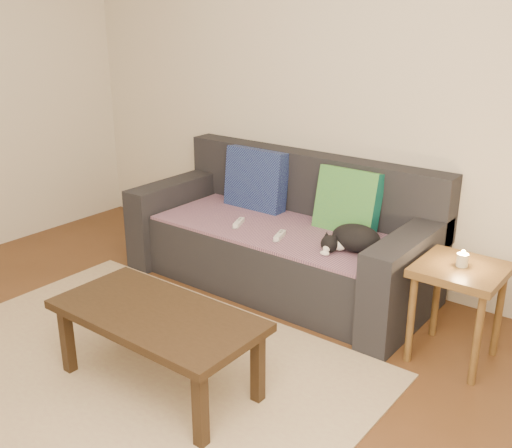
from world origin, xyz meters
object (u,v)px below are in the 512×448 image
object	(u,v)px
wii_remote_b	(280,235)
coffee_table	(157,321)
side_table	(459,283)
sofa	(283,241)
cat	(354,239)
wii_remote_a	(239,223)

from	to	relation	value
wii_remote_b	coffee_table	bearing A→B (deg)	167.10
wii_remote_b	side_table	distance (m)	1.17
sofa	cat	world-z (taller)	sofa
wii_remote_b	coffee_table	distance (m)	1.17
sofa	wii_remote_a	distance (m)	0.34
sofa	wii_remote_a	world-z (taller)	sofa
wii_remote_a	cat	bearing A→B (deg)	-106.53
sofa	cat	xyz separation A→B (m)	(0.63, -0.15, 0.21)
cat	coffee_table	bearing A→B (deg)	-120.68
side_table	wii_remote_b	bearing A→B (deg)	-179.77
side_table	coffee_table	world-z (taller)	side_table
side_table	coffee_table	distance (m)	1.60
cat	coffee_table	xyz separation A→B (m)	(-0.39, -1.26, -0.14)
wii_remote_b	side_table	bearing A→B (deg)	-107.01
coffee_table	side_table	bearing A→B (deg)	47.34
cat	wii_remote_b	world-z (taller)	cat
sofa	side_table	distance (m)	1.34
cat	wii_remote_b	distance (m)	0.50
wii_remote_b	coffee_table	xyz separation A→B (m)	(0.09, -1.17, -0.08)
wii_remote_b	side_table	size ratio (longest dim) A/B	0.27
sofa	wii_remote_b	xyz separation A→B (m)	(0.14, -0.24, 0.15)
sofa	coffee_table	size ratio (longest dim) A/B	1.95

